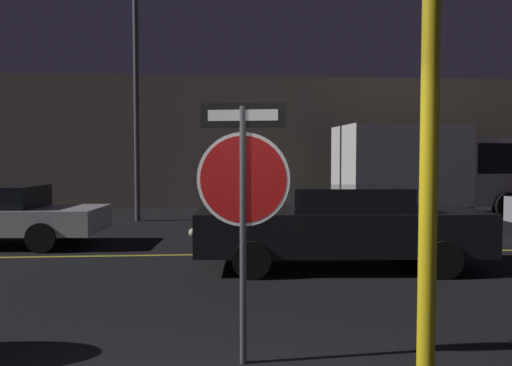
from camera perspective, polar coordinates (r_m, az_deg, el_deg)
road_center_stripe at (r=9.84m, az=-5.57°, el=-8.13°), size 43.49×0.12×0.01m
stop_sign at (r=4.48m, az=-1.50°, el=0.09°), size 0.84×0.17×2.36m
yellow_pole_right at (r=3.41m, az=19.14°, el=1.03°), size 0.12×0.12×3.54m
passing_car_3 at (r=8.67m, az=9.54°, el=-4.85°), size 4.97×2.03×1.39m
delivery_truck at (r=17.13m, az=19.78°, el=1.73°), size 6.22×2.94×2.91m
street_lamp at (r=15.71m, az=-13.59°, el=16.39°), size 0.55×0.55×7.95m
building_backdrop at (r=21.48m, az=-11.19°, el=4.40°), size 32.18×4.97×4.97m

